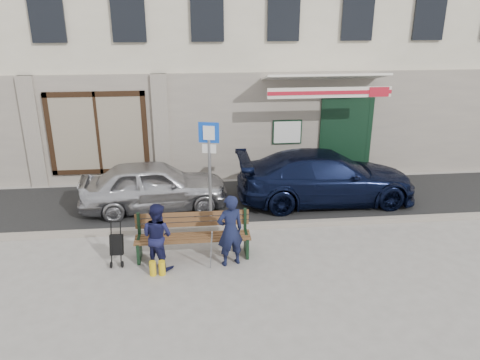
{
  "coord_description": "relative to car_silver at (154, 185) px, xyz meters",
  "views": [
    {
      "loc": [
        -0.46,
        -8.47,
        4.97
      ],
      "look_at": [
        0.56,
        1.6,
        1.2
      ],
      "focal_mm": 35.0,
      "sensor_mm": 36.0,
      "label": 1
    }
  ],
  "objects": [
    {
      "name": "ground",
      "position": [
        1.53,
        -2.93,
        -0.64
      ],
      "size": [
        80.0,
        80.0,
        0.0
      ],
      "primitive_type": "plane",
      "color": "#9E9991",
      "rests_on": "ground"
    },
    {
      "name": "car_silver",
      "position": [
        0.0,
        0.0,
        0.0
      ],
      "size": [
        3.86,
        1.83,
        1.28
      ],
      "primitive_type": "imported",
      "rotation": [
        0.0,
        0.0,
        1.66
      ],
      "color": "silver",
      "rests_on": "ground"
    },
    {
      "name": "asphalt_lane",
      "position": [
        1.53,
        0.17,
        -0.63
      ],
      "size": [
        60.0,
        3.2,
        0.01
      ],
      "primitive_type": "cube",
      "color": "#282828",
      "rests_on": "ground"
    },
    {
      "name": "woman",
      "position": [
        0.27,
        -2.96,
        0.05
      ],
      "size": [
        0.85,
        0.81,
        1.38
      ],
      "primitive_type": "imported",
      "rotation": [
        0.0,
        0.0,
        2.55
      ],
      "color": "#16173D",
      "rests_on": "ground"
    },
    {
      "name": "building",
      "position": [
        1.54,
        5.52,
        4.34
      ],
      "size": [
        20.0,
        8.27,
        10.0
      ],
      "color": "beige",
      "rests_on": "ground"
    },
    {
      "name": "stroller",
      "position": [
        -0.58,
        -2.76,
        -0.24
      ],
      "size": [
        0.28,
        0.39,
        0.91
      ],
      "rotation": [
        0.0,
        0.0,
        -0.07
      ],
      "color": "black",
      "rests_on": "ground"
    },
    {
      "name": "man",
      "position": [
        1.72,
        -3.02,
        0.12
      ],
      "size": [
        0.64,
        0.52,
        1.52
      ],
      "primitive_type": "imported",
      "rotation": [
        0.0,
        0.0,
        3.46
      ],
      "color": "#121733",
      "rests_on": "ground"
    },
    {
      "name": "car_navy",
      "position": [
        4.54,
        0.03,
        0.05
      ],
      "size": [
        4.77,
        1.97,
        1.38
      ],
      "primitive_type": "imported",
      "rotation": [
        0.0,
        0.0,
        1.58
      ],
      "color": "black",
      "rests_on": "ground"
    },
    {
      "name": "curb",
      "position": [
        1.53,
        -1.43,
        -0.58
      ],
      "size": [
        60.0,
        0.18,
        0.12
      ],
      "primitive_type": "cube",
      "color": "#9E9384",
      "rests_on": "ground"
    },
    {
      "name": "parking_sign",
      "position": [
        1.4,
        -1.17,
        1.05
      ],
      "size": [
        0.46,
        0.14,
        2.54
      ],
      "rotation": [
        0.0,
        0.0,
        -0.24
      ],
      "color": "gray",
      "rests_on": "ground"
    },
    {
      "name": "bench",
      "position": [
        0.92,
        -2.63,
        -0.18
      ],
      "size": [
        2.4,
        1.17,
        0.98
      ],
      "color": "brown",
      "rests_on": "ground"
    }
  ]
}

